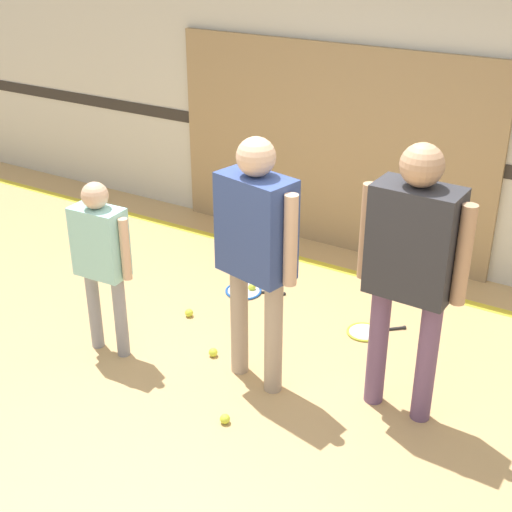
% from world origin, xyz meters
% --- Properties ---
extents(ground_plane, '(16.00, 16.00, 0.00)m').
position_xyz_m(ground_plane, '(0.00, 0.00, 0.00)').
color(ground_plane, tan).
extents(wall_back, '(16.00, 0.07, 3.20)m').
position_xyz_m(wall_back, '(0.00, 2.50, 1.60)').
color(wall_back, beige).
rests_on(wall_back, ground_plane).
extents(wall_panel, '(3.17, 0.05, 1.92)m').
position_xyz_m(wall_panel, '(-0.79, 2.44, 0.96)').
color(wall_panel, '#9E7F56').
rests_on(wall_panel, ground_plane).
extents(floor_stripe, '(14.40, 0.10, 0.01)m').
position_xyz_m(floor_stripe, '(0.00, 1.99, 0.00)').
color(floor_stripe, yellow).
rests_on(floor_stripe, ground_plane).
extents(person_instructor, '(0.65, 0.37, 1.75)m').
position_xyz_m(person_instructor, '(-0.20, 0.16, 1.08)').
color(person_instructor, tan).
rests_on(person_instructor, ground_plane).
extents(person_student_left, '(0.51, 0.22, 1.33)m').
position_xyz_m(person_student_left, '(-1.32, -0.09, 0.82)').
color(person_student_left, gray).
rests_on(person_student_left, ground_plane).
extents(person_student_right, '(0.69, 0.30, 1.82)m').
position_xyz_m(person_student_right, '(0.76, 0.36, 1.12)').
color(person_student_right, '#6B4C70').
rests_on(person_student_right, ground_plane).
extents(racket_spare_on_floor, '(0.55, 0.41, 0.03)m').
position_xyz_m(racket_spare_on_floor, '(-0.93, 1.18, 0.01)').
color(racket_spare_on_floor, blue).
rests_on(racket_spare_on_floor, ground_plane).
extents(racket_second_spare, '(0.45, 0.43, 0.03)m').
position_xyz_m(racket_second_spare, '(0.23, 1.12, 0.01)').
color(racket_second_spare, '#C6D838').
rests_on(racket_second_spare, ground_plane).
extents(tennis_ball_near_instructor, '(0.07, 0.07, 0.07)m').
position_xyz_m(tennis_ball_near_instructor, '(-0.12, -0.35, 0.03)').
color(tennis_ball_near_instructor, '#CCE038').
rests_on(tennis_ball_near_instructor, ground_plane).
extents(tennis_ball_by_spare_racket, '(0.07, 0.07, 0.07)m').
position_xyz_m(tennis_ball_by_spare_racket, '(-0.89, 1.23, 0.03)').
color(tennis_ball_by_spare_racket, '#CCE038').
rests_on(tennis_ball_by_spare_racket, ground_plane).
extents(tennis_ball_stray_left, '(0.07, 0.07, 0.07)m').
position_xyz_m(tennis_ball_stray_left, '(-1.10, 0.60, 0.03)').
color(tennis_ball_stray_left, '#CCE038').
rests_on(tennis_ball_stray_left, ground_plane).
extents(tennis_ball_stray_right, '(0.07, 0.07, 0.07)m').
position_xyz_m(tennis_ball_stray_right, '(-0.61, 0.23, 0.03)').
color(tennis_ball_stray_right, '#CCE038').
rests_on(tennis_ball_stray_right, ground_plane).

